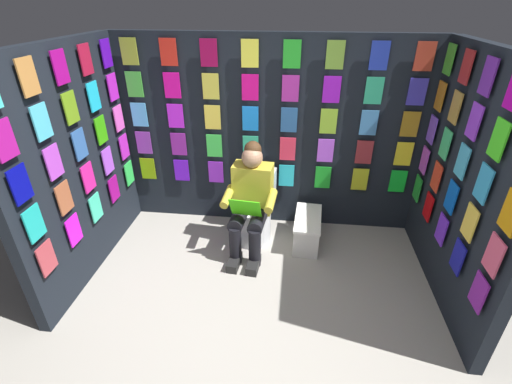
% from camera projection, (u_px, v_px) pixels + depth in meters
% --- Properties ---
extents(ground_plane, '(30.00, 30.00, 0.00)m').
position_uv_depth(ground_plane, '(247.00, 352.00, 2.78)').
color(ground_plane, '#9E998E').
extents(display_wall_back, '(3.36, 0.14, 2.12)m').
position_uv_depth(display_wall_back, '(270.00, 136.00, 3.93)').
color(display_wall_back, black).
rests_on(display_wall_back, ground).
extents(display_wall_left, '(0.14, 1.88, 2.12)m').
position_uv_depth(display_wall_left, '(465.00, 186.00, 2.91)').
color(display_wall_left, black).
rests_on(display_wall_left, ground).
extents(display_wall_right, '(0.14, 1.88, 2.12)m').
position_uv_depth(display_wall_right, '(77.00, 166.00, 3.24)').
color(display_wall_right, black).
rests_on(display_wall_right, ground).
extents(toilet, '(0.43, 0.57, 0.77)m').
position_uv_depth(toilet, '(255.00, 212.00, 3.95)').
color(toilet, white).
rests_on(toilet, ground).
extents(person_reading, '(0.55, 0.71, 1.19)m').
position_uv_depth(person_reading, '(250.00, 201.00, 3.63)').
color(person_reading, gold).
rests_on(person_reading, ground).
extents(comic_longbox_near, '(0.31, 0.61, 0.34)m').
position_uv_depth(comic_longbox_near, '(307.00, 230.00, 3.92)').
color(comic_longbox_near, white).
rests_on(comic_longbox_near, ground).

